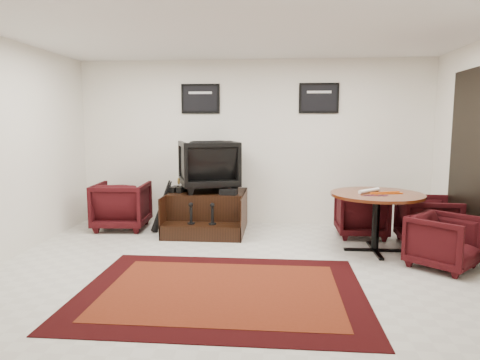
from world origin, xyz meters
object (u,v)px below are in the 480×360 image
Objects in this scene: shine_podium at (208,212)px; armchair_side at (122,203)px; table_chair_back at (361,212)px; table_chair_corner at (444,239)px; shine_chair at (208,163)px; meeting_table at (377,200)px; table_chair_window at (428,219)px.

armchair_side reaches higher than shine_podium.
shine_podium is 1.44m from armchair_side.
table_chair_corner is at bearing 116.43° from table_chair_back.
shine_chair reaches higher than shine_podium.
meeting_table is (3.89, -0.95, 0.28)m from armchair_side.
shine_chair is 2.73m from meeting_table.
meeting_table is 1.72× the size of table_chair_corner.
meeting_table reaches higher than shine_podium.
armchair_side is 1.13× the size of table_chair_back.
shine_chair is at bearing -177.84° from armchair_side.
armchair_side reaches higher than table_chair_window.
table_chair_back reaches higher than shine_podium.
armchair_side is at bearing 113.32° from table_chair_corner.
table_chair_back is (2.42, -0.16, 0.09)m from shine_podium.
shine_chair is 1.30× the size of table_chair_corner.
meeting_table reaches higher than table_chair_back.
shine_podium is at bearing 105.45° from table_chair_corner.
armchair_side reaches higher than table_chair_back.
armchair_side is at bearing -12.68° from shine_chair.
table_chair_back is 0.95m from table_chair_window.
shine_chair is 1.59m from armchair_side.
armchair_side is (-1.43, -0.02, 0.14)m from shine_podium.
shine_podium is at bearing -3.92° from table_chair_back.
shine_chair is (0.00, 0.13, 0.80)m from shine_podium.
table_chair_back is at bearing 68.73° from table_chair_corner.
shine_chair is at bearing 80.37° from table_chair_window.
table_chair_back is (3.85, -0.15, -0.05)m from armchair_side.
table_chair_corner is at bearing -26.77° from shine_podium.
meeting_table reaches higher than table_chair_corner.
shine_podium is at bearing 82.63° from table_chair_window.
table_chair_corner is (-0.14, -0.98, -0.03)m from table_chair_window.
shine_chair is at bearing 155.90° from meeting_table.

